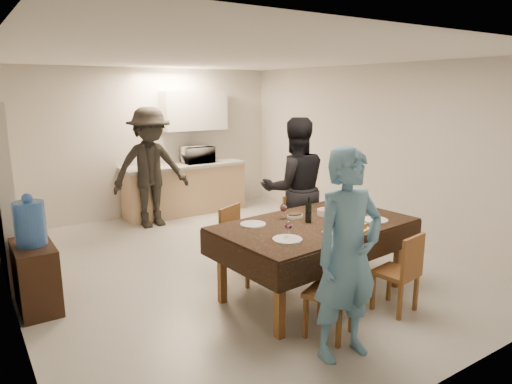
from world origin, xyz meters
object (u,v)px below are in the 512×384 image
microwave (198,155)px  person_far (295,189)px  wine_bottle (309,210)px  person_near (348,255)px  water_jug (30,223)px  dining_table (315,226)px  water_pitcher (342,211)px  savoury_tart (347,228)px  console (36,277)px  person_kitchen (151,168)px

microwave → person_far: size_ratio=0.29×
wine_bottle → person_near: person_near is taller
water_jug → dining_table: bearing=-26.9°
water_pitcher → person_far: size_ratio=0.10×
water_jug → water_pitcher: 3.26m
wine_bottle → savoury_tart: size_ratio=0.63×
dining_table → water_jug: size_ratio=4.93×
water_jug → water_pitcher: bearing=-24.9°
water_pitcher → person_far: 1.12m
savoury_tart → console: bearing=147.8°
console → person_far: size_ratio=0.40×
dining_table → wine_bottle: wine_bottle is taller
person_far → person_kitchen: person_kitchen is taller
person_far → person_kitchen: 2.65m
water_jug → person_kitchen: person_kitchen is taller
water_jug → person_far: size_ratio=0.24×
console → savoury_tart: size_ratio=1.70×
microwave → person_near: 5.09m
dining_table → person_kitchen: 3.52m
person_far → person_kitchen: (-1.08, 2.42, 0.04)m
dining_table → water_jug: water_jug is taller
wine_bottle → water_pitcher: (0.40, -0.10, -0.05)m
water_pitcher → savoury_tart: (-0.25, -0.33, -0.07)m
water_pitcher → savoury_tart: size_ratio=0.42×
wine_bottle → water_pitcher: size_ratio=1.49×
person_kitchen → savoury_tart: bearing=-80.8°
console → microwave: 4.15m
water_jug → person_kitchen: bearing=45.9°
water_jug → person_near: 3.14m
water_jug → microwave: microwave is taller
dining_table → person_far: size_ratio=1.17×
person_kitchen → microwave: bearing=22.6°
water_jug → wine_bottle: size_ratio=1.61×
console → water_jug: water_jug is taller
dining_table → water_pitcher: (0.35, -0.05, 0.13)m
dining_table → savoury_tart: (0.10, -0.38, 0.07)m
microwave → person_kitchen: person_kitchen is taller
water_pitcher → microwave: 3.98m
water_pitcher → dining_table: bearing=171.9°
wine_bottle → person_kitchen: 3.45m
dining_table → console: dining_table is taller
water_pitcher → person_kitchen: 3.63m
person_far → person_kitchen: size_ratio=0.96×
water_pitcher → person_far: person_far is taller
water_jug → microwave: (3.16, 2.60, 0.14)m
wine_bottle → microwave: size_ratio=0.52×
dining_table → water_pitcher: bearing=-13.2°
person_far → console: bearing=16.1°
person_near → savoury_tart: bearing=51.0°
console → water_pitcher: water_pitcher is taller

